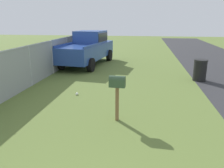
% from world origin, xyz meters
% --- Properties ---
extents(mailbox, '(0.23, 0.46, 1.31)m').
position_xyz_m(mailbox, '(5.40, 0.22, 1.04)').
color(mailbox, brown).
rests_on(mailbox, ground).
extents(pickup_truck, '(5.64, 2.63, 2.09)m').
position_xyz_m(pickup_truck, '(13.52, 3.09, 1.10)').
color(pickup_truck, '#284793').
rests_on(pickup_truck, ground).
extents(trash_bin, '(0.62, 0.62, 1.00)m').
position_xyz_m(trash_bin, '(10.31, -3.08, 0.50)').
color(trash_bin, black).
rests_on(trash_bin, ground).
extents(fence_section, '(14.25, 0.07, 1.76)m').
position_xyz_m(fence_section, '(8.34, 4.34, 0.95)').
color(fence_section, '#9EA3A8').
rests_on(fence_section, ground).
extents(litter_cup_midfield_b, '(0.11, 0.09, 0.08)m').
position_xyz_m(litter_cup_midfield_b, '(7.41, 2.04, 0.04)').
color(litter_cup_midfield_b, white).
rests_on(litter_cup_midfield_b, ground).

